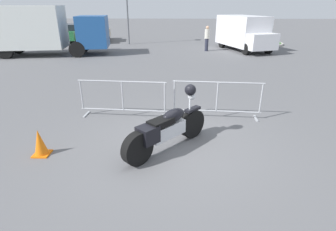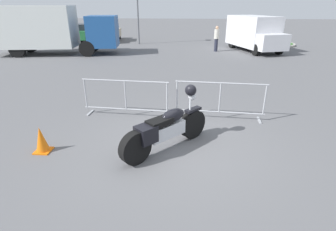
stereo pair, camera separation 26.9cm
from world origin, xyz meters
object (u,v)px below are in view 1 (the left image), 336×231
(motorcycle, at_px, (167,128))
(traffic_cone, at_px, (40,143))
(delivery_van, at_px, (244,32))
(crowd_barrier_near, at_px, (123,98))
(pedestrian, at_px, (207,37))
(box_truck, at_px, (37,29))
(parked_car_tan, at_px, (98,33))
(crowd_barrier_far, at_px, (217,99))
(parked_car_green, at_px, (69,33))
(parked_car_silver, at_px, (40,32))

(motorcycle, distance_m, traffic_cone, 2.76)
(delivery_van, height_order, traffic_cone, delivery_van)
(crowd_barrier_near, bearing_deg, pedestrian, 73.03)
(box_truck, distance_m, parked_car_tan, 7.37)
(crowd_barrier_far, xyz_separation_m, parked_car_tan, (-8.10, 16.89, 0.17))
(parked_car_tan, bearing_deg, parked_car_green, 82.23)
(parked_car_silver, distance_m, traffic_cone, 21.28)
(delivery_van, bearing_deg, motorcycle, -37.80)
(delivery_van, bearing_deg, crowd_barrier_far, -34.82)
(crowd_barrier_near, height_order, delivery_van, delivery_van)
(delivery_van, height_order, pedestrian, delivery_van)
(pedestrian, bearing_deg, motorcycle, 24.45)
(motorcycle, xyz_separation_m, traffic_cone, (-2.73, -0.33, -0.23))
(pedestrian, bearing_deg, parked_car_silver, -75.86)
(parked_car_silver, bearing_deg, box_truck, -162.20)
(crowd_barrier_near, height_order, parked_car_green, parked_car_green)
(box_truck, height_order, delivery_van, box_truck)
(crowd_barrier_far, xyz_separation_m, pedestrian, (0.94, 11.86, 0.36))
(parked_car_tan, xyz_separation_m, traffic_cone, (4.03, -19.06, -0.44))
(motorcycle, distance_m, parked_car_green, 20.94)
(crowd_barrier_far, bearing_deg, crowd_barrier_near, 180.00)
(motorcycle, height_order, parked_car_green, parked_car_green)
(box_truck, relative_size, delivery_van, 1.48)
(crowd_barrier_far, height_order, box_truck, box_truck)
(crowd_barrier_near, distance_m, traffic_cone, 2.59)
(parked_car_green, height_order, parked_car_tan, parked_car_green)
(box_truck, relative_size, parked_car_silver, 1.70)
(box_truck, distance_m, pedestrian, 11.02)
(motorcycle, height_order, parked_car_silver, parked_car_silver)
(crowd_barrier_far, xyz_separation_m, traffic_cone, (-4.07, -2.17, -0.27))
(crowd_barrier_near, distance_m, parked_car_green, 18.70)
(parked_car_tan, xyz_separation_m, pedestrian, (9.04, -5.03, 0.19))
(parked_car_silver, height_order, parked_car_tan, parked_car_silver)
(parked_car_silver, relative_size, pedestrian, 2.76)
(parked_car_green, xyz_separation_m, pedestrian, (11.65, -5.03, 0.18))
(delivery_van, height_order, parked_car_silver, delivery_van)
(crowd_barrier_near, xyz_separation_m, parked_car_green, (-8.03, 16.89, 0.18))
(delivery_van, distance_m, pedestrian, 2.69)
(box_truck, bearing_deg, crowd_barrier_far, -53.29)
(delivery_van, xyz_separation_m, parked_car_green, (-14.26, 4.48, -0.50))
(motorcycle, bearing_deg, box_truck, 79.18)
(crowd_barrier_far, bearing_deg, traffic_cone, -151.93)
(delivery_van, bearing_deg, box_truck, -97.83)
(parked_car_tan, bearing_deg, crowd_barrier_far, -162.26)
(box_truck, bearing_deg, delivery_van, 2.54)
(crowd_barrier_near, bearing_deg, parked_car_silver, 122.06)
(crowd_barrier_near, distance_m, delivery_van, 13.90)
(motorcycle, relative_size, crowd_barrier_far, 0.75)
(pedestrian, bearing_deg, parked_car_green, -79.42)
(parked_car_green, bearing_deg, box_truck, 178.94)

